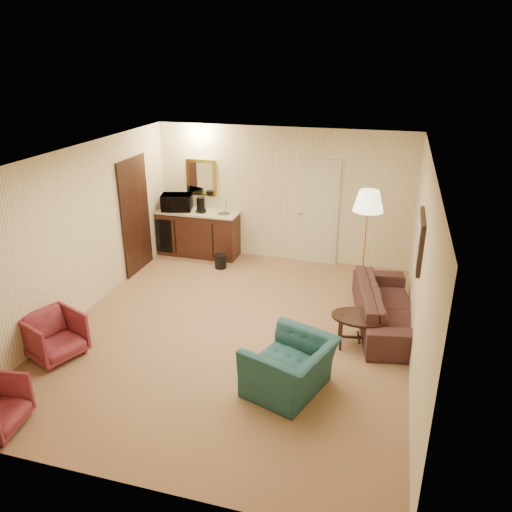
{
  "coord_description": "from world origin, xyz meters",
  "views": [
    {
      "loc": [
        2.05,
        -6.15,
        3.86
      ],
      "look_at": [
        0.18,
        0.5,
        1.04
      ],
      "focal_mm": 35.0,
      "sensor_mm": 36.0,
      "label": 1
    }
  ],
  "objects_px": {
    "coffee_table": "(359,331)",
    "microwave": "(177,201)",
    "teal_armchair": "(290,359)",
    "waste_bin": "(221,261)",
    "sofa": "(388,300)",
    "rose_chair_near": "(54,334)",
    "floor_lamp": "(365,245)",
    "wetbar_cabinet": "(199,233)",
    "coffee_maker": "(201,205)"
  },
  "relations": [
    {
      "from": "floor_lamp",
      "to": "microwave",
      "type": "distance_m",
      "value": 3.91
    },
    {
      "from": "coffee_table",
      "to": "microwave",
      "type": "height_order",
      "value": "microwave"
    },
    {
      "from": "sofa",
      "to": "waste_bin",
      "type": "height_order",
      "value": "sofa"
    },
    {
      "from": "coffee_table",
      "to": "coffee_maker",
      "type": "bearing_deg",
      "value": 142.66
    },
    {
      "from": "microwave",
      "to": "coffee_maker",
      "type": "distance_m",
      "value": 0.52
    },
    {
      "from": "wetbar_cabinet",
      "to": "microwave",
      "type": "distance_m",
      "value": 0.79
    },
    {
      "from": "rose_chair_near",
      "to": "floor_lamp",
      "type": "relative_size",
      "value": 0.37
    },
    {
      "from": "sofa",
      "to": "coffee_maker",
      "type": "distance_m",
      "value": 4.21
    },
    {
      "from": "teal_armchair",
      "to": "coffee_maker",
      "type": "distance_m",
      "value": 4.69
    },
    {
      "from": "coffee_table",
      "to": "microwave",
      "type": "distance_m",
      "value": 4.74
    },
    {
      "from": "rose_chair_near",
      "to": "waste_bin",
      "type": "xyz_separation_m",
      "value": [
        1.15,
        3.45,
        -0.21
      ]
    },
    {
      "from": "coffee_table",
      "to": "microwave",
      "type": "bearing_deg",
      "value": 146.47
    },
    {
      "from": "coffee_table",
      "to": "teal_armchair",
      "type": "bearing_deg",
      "value": -120.01
    },
    {
      "from": "teal_armchair",
      "to": "coffee_maker",
      "type": "xyz_separation_m",
      "value": [
        -2.64,
        3.83,
        0.63
      ]
    },
    {
      "from": "wetbar_cabinet",
      "to": "floor_lamp",
      "type": "bearing_deg",
      "value": -16.73
    },
    {
      "from": "rose_chair_near",
      "to": "coffee_maker",
      "type": "relative_size",
      "value": 2.25
    },
    {
      "from": "rose_chair_near",
      "to": "microwave",
      "type": "distance_m",
      "value": 4.05
    },
    {
      "from": "wetbar_cabinet",
      "to": "coffee_table",
      "type": "relative_size",
      "value": 2.03
    },
    {
      "from": "sofa",
      "to": "rose_chair_near",
      "type": "relative_size",
      "value": 3.11
    },
    {
      "from": "sofa",
      "to": "rose_chair_near",
      "type": "height_order",
      "value": "sofa"
    },
    {
      "from": "rose_chair_near",
      "to": "waste_bin",
      "type": "bearing_deg",
      "value": 3.9
    },
    {
      "from": "coffee_table",
      "to": "waste_bin",
      "type": "distance_m",
      "value": 3.48
    },
    {
      "from": "rose_chair_near",
      "to": "wetbar_cabinet",
      "type": "bearing_deg",
      "value": 15.2
    },
    {
      "from": "floor_lamp",
      "to": "waste_bin",
      "type": "distance_m",
      "value": 2.85
    },
    {
      "from": "sofa",
      "to": "floor_lamp",
      "type": "xyz_separation_m",
      "value": [
        -0.45,
        0.91,
        0.51
      ]
    },
    {
      "from": "waste_bin",
      "to": "teal_armchair",
      "type": "bearing_deg",
      "value": -58.04
    },
    {
      "from": "sofa",
      "to": "coffee_table",
      "type": "relative_size",
      "value": 2.66
    },
    {
      "from": "coffee_table",
      "to": "rose_chair_near",
      "type": "bearing_deg",
      "value": -160.54
    },
    {
      "from": "floor_lamp",
      "to": "coffee_maker",
      "type": "bearing_deg",
      "value": 163.52
    },
    {
      "from": "waste_bin",
      "to": "microwave",
      "type": "bearing_deg",
      "value": 154.55
    },
    {
      "from": "sofa",
      "to": "teal_armchair",
      "type": "bearing_deg",
      "value": 140.74
    },
    {
      "from": "floor_lamp",
      "to": "waste_bin",
      "type": "bearing_deg",
      "value": 170.39
    },
    {
      "from": "coffee_table",
      "to": "waste_bin",
      "type": "relative_size",
      "value": 2.93
    },
    {
      "from": "teal_armchair",
      "to": "floor_lamp",
      "type": "relative_size",
      "value": 0.55
    },
    {
      "from": "coffee_table",
      "to": "waste_bin",
      "type": "height_order",
      "value": "coffee_table"
    },
    {
      "from": "coffee_maker",
      "to": "teal_armchair",
      "type": "bearing_deg",
      "value": -57.11
    },
    {
      "from": "teal_armchair",
      "to": "rose_chair_near",
      "type": "height_order",
      "value": "teal_armchair"
    },
    {
      "from": "wetbar_cabinet",
      "to": "waste_bin",
      "type": "xyz_separation_m",
      "value": [
        0.65,
        -0.55,
        -0.32
      ]
    },
    {
      "from": "microwave",
      "to": "coffee_table",
      "type": "bearing_deg",
      "value": -48.75
    },
    {
      "from": "rose_chair_near",
      "to": "coffee_table",
      "type": "relative_size",
      "value": 0.86
    },
    {
      "from": "floor_lamp",
      "to": "coffee_maker",
      "type": "xyz_separation_m",
      "value": [
        -3.27,
        0.97,
        0.15
      ]
    },
    {
      "from": "coffee_table",
      "to": "floor_lamp",
      "type": "bearing_deg",
      "value": 93.57
    },
    {
      "from": "teal_armchair",
      "to": "coffee_table",
      "type": "height_order",
      "value": "teal_armchair"
    },
    {
      "from": "wetbar_cabinet",
      "to": "floor_lamp",
      "type": "height_order",
      "value": "floor_lamp"
    },
    {
      "from": "teal_armchair",
      "to": "microwave",
      "type": "height_order",
      "value": "microwave"
    },
    {
      "from": "floor_lamp",
      "to": "coffee_table",
      "type": "bearing_deg",
      "value": -86.43
    },
    {
      "from": "sofa",
      "to": "rose_chair_near",
      "type": "bearing_deg",
      "value": 105.55
    },
    {
      "from": "floor_lamp",
      "to": "wetbar_cabinet",
      "type": "bearing_deg",
      "value": 163.27
    },
    {
      "from": "sofa",
      "to": "coffee_maker",
      "type": "xyz_separation_m",
      "value": [
        -3.72,
        1.88,
        0.65
      ]
    },
    {
      "from": "waste_bin",
      "to": "coffee_table",
      "type": "bearing_deg",
      "value": -36.32
    }
  ]
}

